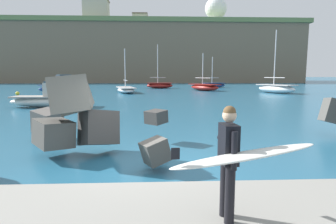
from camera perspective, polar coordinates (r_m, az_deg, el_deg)
name	(u,v)px	position (r m, az deg, el deg)	size (l,w,h in m)	color
ground_plane	(142,165)	(7.83, -5.27, -10.75)	(400.00, 400.00, 0.00)	#235B7A
breakwater_jetty	(185,110)	(9.04, 3.53, 0.32)	(32.89, 7.00, 2.98)	gray
surfer_with_board	(233,156)	(4.28, 13.02, -8.76)	(2.11, 1.21, 1.78)	black
boat_near_left	(62,87)	(40.73, -20.74, 4.85)	(5.45, 5.91, 2.38)	navy
boat_near_centre	(53,99)	(22.68, -22.32, 2.46)	(6.12, 1.78, 1.94)	beige
boat_near_right	(126,90)	(37.42, -8.54, 4.52)	(3.51, 6.56, 5.74)	white
boat_mid_left	(204,87)	(42.09, 7.38, 5.05)	(4.75, 5.78, 5.48)	maroon
boat_mid_centre	(276,88)	(39.01, 21.09, 4.50)	(4.35, 5.91, 8.02)	white
boat_mid_right	(214,85)	(51.24, 9.24, 5.44)	(4.44, 2.44, 5.44)	navy
boat_far_left	(160,85)	(48.06, -1.70, 5.46)	(4.61, 2.43, 7.35)	maroon
mooring_buoy_inner	(17,93)	(36.98, -28.24, 3.35)	(0.44, 0.44, 0.44)	yellow
headland_bluff	(129,54)	(91.86, -7.95, 11.50)	(100.30, 33.43, 17.10)	#756651
radar_dome	(216,11)	(97.16, 9.67, 19.62)	(6.95, 6.95, 9.66)	silver
station_building_west	(96,12)	(89.25, -14.35, 19.13)	(7.29, 5.27, 6.60)	#B2ADA3
station_building_central	(95,21)	(102.56, -14.60, 17.43)	(5.80, 6.99, 6.00)	beige
station_building_east	(140,22)	(98.38, -5.63, 17.70)	(4.94, 7.63, 4.78)	#B2ADA3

